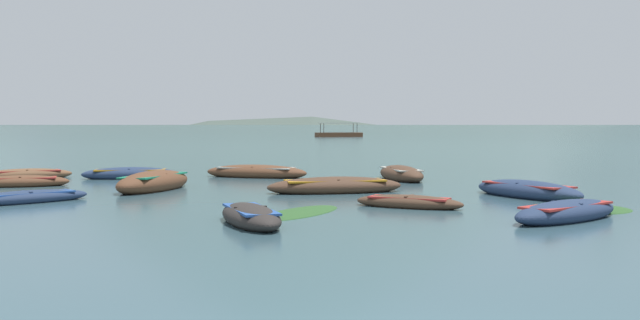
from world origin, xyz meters
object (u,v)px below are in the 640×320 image
rowboat_0 (251,216)px  rowboat_1 (154,182)px  rowboat_4 (527,191)px  rowboat_3 (567,212)px  rowboat_8 (401,174)px  rowboat_2 (409,202)px  rowboat_10 (256,172)px  rowboat_12 (130,174)px  rowboat_9 (21,182)px  rowboat_5 (335,186)px  rowboat_11 (26,175)px  rowboat_6 (27,198)px  ferry_0 (339,134)px

rowboat_0 → rowboat_1: 9.20m
rowboat_4 → rowboat_3: bearing=-99.4°
rowboat_8 → rowboat_2: bearing=-98.2°
rowboat_1 → rowboat_10: size_ratio=0.97×
rowboat_12 → rowboat_9: bearing=-132.3°
rowboat_3 → rowboat_5: size_ratio=0.80×
rowboat_11 → rowboat_12: (4.29, -0.24, 0.02)m
rowboat_11 → rowboat_12: rowboat_12 is taller
rowboat_0 → rowboat_6: rowboat_0 is taller
rowboat_3 → rowboat_6: size_ratio=1.13×
rowboat_1 → rowboat_12: rowboat_1 is taller
rowboat_5 → rowboat_6: 9.38m
rowboat_10 → rowboat_12: bearing=-174.6°
rowboat_2 → rowboat_0: bearing=-144.1°
rowboat_11 → rowboat_4: bearing=-24.5°
rowboat_0 → rowboat_8: 13.54m
rowboat_3 → rowboat_11: 21.81m
rowboat_0 → rowboat_9: rowboat_0 is taller
rowboat_5 → rowboat_9: size_ratio=1.36×
rowboat_2 → rowboat_11: size_ratio=0.83×
rowboat_12 → rowboat_0: bearing=-67.6°
rowboat_5 → ferry_0: ferry_0 is taller
rowboat_9 → rowboat_2: bearing=-28.7°
rowboat_2 → rowboat_12: size_ratio=0.77×
rowboat_3 → rowboat_6: rowboat_3 is taller
rowboat_9 → rowboat_5: bearing=-14.0°
rowboat_5 → rowboat_11: rowboat_5 is taller
rowboat_1 → rowboat_9: (-5.02, 1.58, -0.10)m
rowboat_8 → rowboat_11: 15.38m
rowboat_3 → rowboat_9: (-16.10, 9.66, -0.02)m
rowboat_6 → rowboat_4: bearing=3.0°
rowboat_8 → rowboat_0: bearing=-113.8°
rowboat_2 → rowboat_4: size_ratio=0.71×
rowboat_3 → rowboat_6: (-14.00, 4.33, -0.04)m
rowboat_0 → rowboat_11: (-9.85, 13.70, -0.01)m
rowboat_1 → rowboat_4: bearing=-14.0°
rowboat_9 → rowboat_12: (3.14, 3.45, 0.03)m
rowboat_11 → rowboat_3: bearing=-37.7°
rowboat_0 → rowboat_8: (5.47, 12.39, 0.05)m
rowboat_4 → rowboat_9: rowboat_4 is taller
rowboat_0 → rowboat_12: size_ratio=0.86×
rowboat_8 → rowboat_12: size_ratio=1.05×
rowboat_2 → rowboat_4: rowboat_4 is taller
rowboat_6 → rowboat_12: (1.04, 8.78, 0.05)m
rowboat_10 → rowboat_11: rowboat_10 is taller
rowboat_12 → rowboat_2: bearing=-47.3°
rowboat_1 → rowboat_5: bearing=-11.1°
rowboat_2 → rowboat_9: (-12.82, 7.03, 0.02)m
rowboat_4 → rowboat_10: rowboat_10 is taller
rowboat_4 → rowboat_11: rowboat_4 is taller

